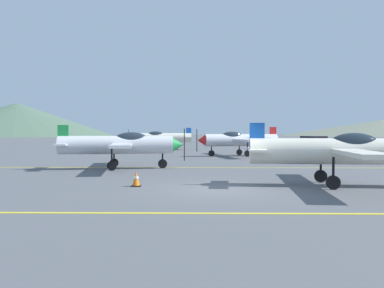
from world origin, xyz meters
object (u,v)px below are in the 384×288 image
at_px(airplane_near, 339,150).
at_px(airplane_back, 161,137).
at_px(airplane_mid, 121,144).
at_px(traffic_cone_front, 136,179).
at_px(airplane_far, 238,140).
at_px(car_sedan, 314,144).

xyz_separation_m(airplane_near, airplane_back, (-9.78, 29.29, 0.00)).
xyz_separation_m(airplane_mid, airplane_back, (0.10, 22.44, 0.00)).
xyz_separation_m(airplane_back, traffic_cone_front, (1.86, -29.56, -1.11)).
distance_m(airplane_far, car_sedan, 10.28).
bearing_deg(traffic_cone_front, car_sedan, 60.43).
distance_m(airplane_mid, car_sedan, 23.75).
distance_m(airplane_near, airplane_mid, 12.02).
bearing_deg(traffic_cone_front, airplane_mid, 105.41).
height_order(airplane_near, traffic_cone_front, airplane_near).
relative_size(airplane_mid, airplane_back, 1.00).
xyz_separation_m(airplane_near, car_sedan, (6.09, 24.43, -0.55)).
distance_m(airplane_near, airplane_back, 30.88).
bearing_deg(airplane_near, airplane_back, 108.46).
relative_size(airplane_mid, traffic_cone_front, 14.04).
bearing_deg(car_sedan, airplane_far, -143.21).
distance_m(airplane_back, traffic_cone_front, 29.64).
relative_size(airplane_near, airplane_far, 1.00).
height_order(airplane_mid, airplane_back, same).
bearing_deg(traffic_cone_front, airplane_far, 72.66).
distance_m(airplane_mid, traffic_cone_front, 7.46).
relative_size(car_sedan, traffic_cone_front, 7.88).
xyz_separation_m(airplane_back, car_sedan, (15.87, -4.87, -0.55)).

